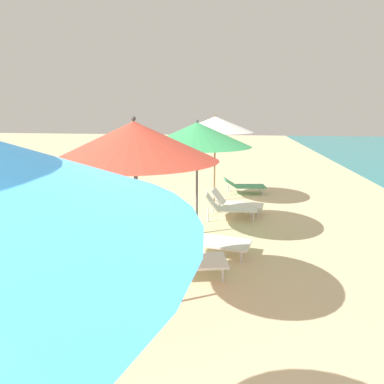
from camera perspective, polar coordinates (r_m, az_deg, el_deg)
name	(u,v)px	position (r m, az deg, el deg)	size (l,w,h in m)	color
umbrella_second	(134,141)	(4.20, -9.87, 8.55)	(2.11, 2.11, 2.63)	#4C4C51
lounger_second_shoreside	(186,259)	(5.65, -0.99, -11.48)	(1.42, 0.91, 0.54)	white
umbrella_third	(197,135)	(7.12, 0.87, 9.81)	(2.32, 2.32, 2.53)	#4C4C51
lounger_third_shoreside	(229,207)	(8.55, 6.33, -2.51)	(1.35, 0.70, 0.67)	white
lounger_third_inland	(213,239)	(6.53, 3.55, -7.98)	(1.45, 0.88, 0.62)	white
umbrella_farthest	(215,124)	(10.01, 4.01, 11.49)	(2.27, 2.27, 2.63)	olive
lounger_farthest_shoreside	(244,185)	(11.33, 8.87, 1.15)	(1.46, 0.79, 0.52)	#4CA572
lounger_farthest_inland	(235,203)	(9.14, 7.44, -1.80)	(1.45, 0.74, 0.63)	white
beach_ball	(79,229)	(7.84, -18.75, -5.99)	(0.32, 0.32, 0.32)	#338CD8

